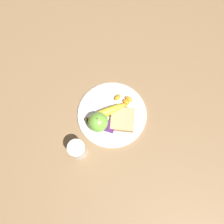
# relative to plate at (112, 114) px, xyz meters

# --- Properties ---
(ground_plane) EXTENTS (3.00, 3.00, 0.00)m
(ground_plane) POSITION_rel_plate_xyz_m (0.00, 0.00, -0.01)
(ground_plane) COLOR olive
(plate) EXTENTS (0.29, 0.29, 0.01)m
(plate) POSITION_rel_plate_xyz_m (0.00, 0.00, 0.00)
(plate) COLOR silver
(plate) RESTS_ON ground_plane
(juice_glass) EXTENTS (0.06, 0.06, 0.10)m
(juice_glass) POSITION_rel_plate_xyz_m (0.19, -0.07, 0.04)
(juice_glass) COLOR silver
(juice_glass) RESTS_ON ground_plane
(apple) EXTENTS (0.08, 0.08, 0.09)m
(apple) POSITION_rel_plate_xyz_m (0.06, -0.04, 0.04)
(apple) COLOR #72B23D
(apple) RESTS_ON plate
(banana) EXTENTS (0.14, 0.15, 0.04)m
(banana) POSITION_rel_plate_xyz_m (0.01, -0.03, 0.02)
(banana) COLOR yellow
(banana) RESTS_ON plate
(bread_slice) EXTENTS (0.12, 0.12, 0.02)m
(bread_slice) POSITION_rel_plate_xyz_m (0.01, 0.05, 0.02)
(bread_slice) COLOR olive
(bread_slice) RESTS_ON plate
(fork) EXTENTS (0.15, 0.13, 0.00)m
(fork) POSITION_rel_plate_xyz_m (0.00, -0.02, 0.01)
(fork) COLOR #B2B2B7
(fork) RESTS_ON plate
(jam_packet) EXTENTS (0.05, 0.04, 0.02)m
(jam_packet) POSITION_rel_plate_xyz_m (0.06, 0.01, 0.01)
(jam_packet) COLOR white
(jam_packet) RESTS_ON plate
(orange_segment_0) EXTENTS (0.03, 0.04, 0.02)m
(orange_segment_0) POSITION_rel_plate_xyz_m (-0.01, 0.04, 0.01)
(orange_segment_0) COLOR orange
(orange_segment_0) RESTS_ON plate
(orange_segment_1) EXTENTS (0.04, 0.03, 0.02)m
(orange_segment_1) POSITION_rel_plate_xyz_m (-0.07, -0.00, 0.01)
(orange_segment_1) COLOR orange
(orange_segment_1) RESTS_ON plate
(orange_segment_2) EXTENTS (0.02, 0.03, 0.02)m
(orange_segment_2) POSITION_rel_plate_xyz_m (-0.05, 0.04, 0.01)
(orange_segment_2) COLOR orange
(orange_segment_2) RESTS_ON plate
(orange_segment_3) EXTENTS (0.03, 0.04, 0.02)m
(orange_segment_3) POSITION_rel_plate_xyz_m (-0.08, 0.05, 0.01)
(orange_segment_3) COLOR orange
(orange_segment_3) RESTS_ON plate
(orange_segment_4) EXTENTS (0.03, 0.04, 0.02)m
(orange_segment_4) POSITION_rel_plate_xyz_m (-0.07, 0.04, 0.01)
(orange_segment_4) COLOR orange
(orange_segment_4) RESTS_ON plate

